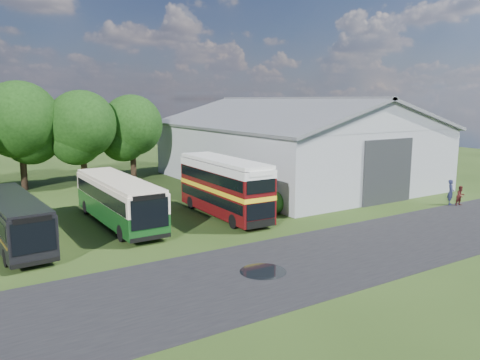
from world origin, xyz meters
TOP-DOWN VIEW (x-y plane):
  - ground at (0.00, 0.00)m, footprint 120.00×120.00m
  - asphalt_road at (3.00, -3.00)m, footprint 60.00×8.00m
  - puddle at (-1.50, -3.00)m, footprint 2.20×2.20m
  - storage_shed at (15.00, 15.98)m, footprint 18.80×24.80m
  - tree_mid at (-8.00, 24.80)m, footprint 6.80×6.80m
  - tree_right_a at (-3.00, 23.80)m, footprint 6.26×6.26m
  - tree_right_b at (2.00, 24.60)m, footprint 5.98×5.98m
  - shrub_front at (5.60, 6.00)m, footprint 1.70×1.70m
  - shrub_mid at (5.60, 8.00)m, footprint 1.60×1.60m
  - shrub_back at (5.60, 10.00)m, footprint 1.80×1.80m
  - bus_green_single at (-4.52, 8.97)m, footprint 2.61×10.89m
  - bus_maroon_double at (2.32, 7.20)m, footprint 2.58×9.35m
  - bus_dark_single at (-10.81, 7.68)m, footprint 2.91×10.01m
  - visitor_a at (18.75, 0.99)m, footprint 0.84×0.79m
  - visitor_b at (19.11, 0.38)m, footprint 0.83×0.70m

SIDE VIEW (x-z plane):
  - ground at x=0.00m, z-range 0.00..0.00m
  - asphalt_road at x=3.00m, z-range -0.01..0.01m
  - puddle at x=-1.50m, z-range -0.01..0.01m
  - shrub_front at x=5.60m, z-range -0.85..0.85m
  - shrub_mid at x=5.60m, z-range -0.80..0.80m
  - shrub_back at x=5.60m, z-range -0.90..0.90m
  - visitor_b at x=19.11m, z-range 0.00..1.51m
  - visitor_a at x=18.75m, z-range 0.00..1.92m
  - bus_dark_single at x=-10.81m, z-range 0.09..2.81m
  - bus_green_single at x=-4.52m, z-range 0.10..3.10m
  - bus_maroon_double at x=2.32m, z-range 0.00..3.99m
  - storage_shed at x=15.00m, z-range 0.09..8.24m
  - tree_right_b at x=2.00m, z-range 1.21..9.66m
  - tree_right_a at x=-3.00m, z-range 1.27..10.10m
  - tree_mid at x=-8.00m, z-range 1.38..10.98m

